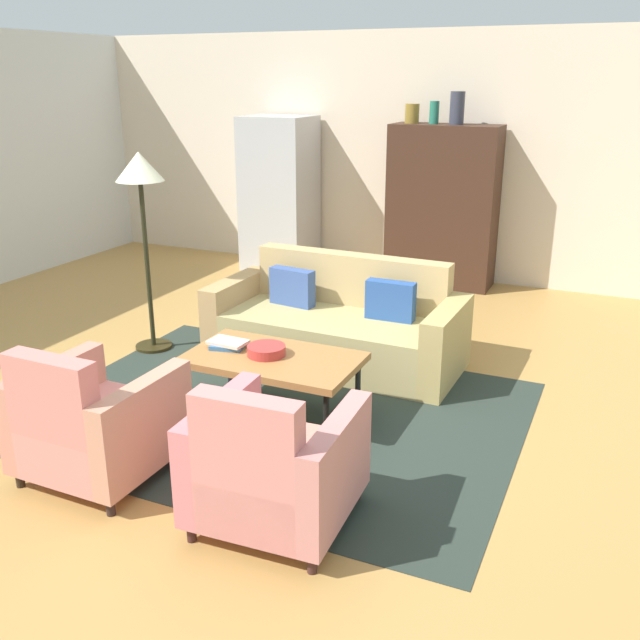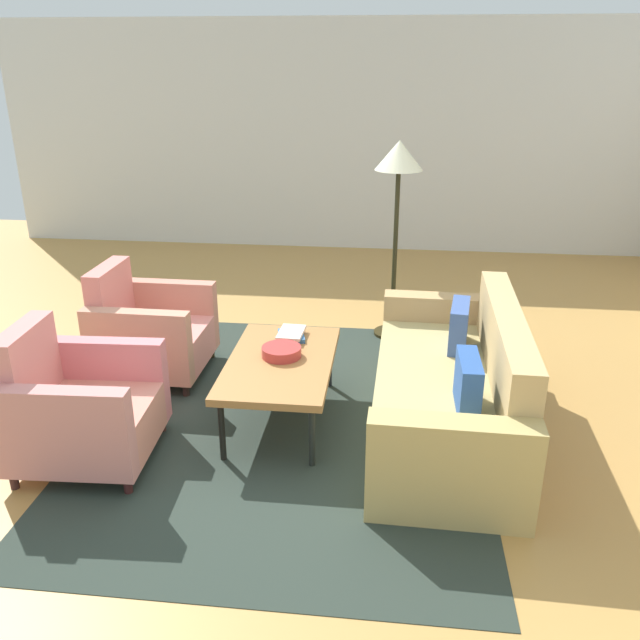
{
  "view_description": "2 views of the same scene",
  "coord_description": "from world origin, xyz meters",
  "px_view_note": "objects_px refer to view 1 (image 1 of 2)",
  "views": [
    {
      "loc": [
        2.06,
        -3.94,
        2.31
      ],
      "look_at": [
        0.09,
        0.46,
        0.64
      ],
      "focal_mm": 39.76,
      "sensor_mm": 36.0,
      "label": 1
    },
    {
      "loc": [
        3.84,
        0.81,
        2.35
      ],
      "look_at": [
        -0.33,
        0.33,
        0.67
      ],
      "focal_mm": 36.91,
      "sensor_mm": 36.0,
      "label": 2
    }
  ],
  "objects_px": {
    "coffee_table": "(273,361)",
    "book_stack": "(228,344)",
    "armchair_left": "(92,426)",
    "floor_lamp": "(141,185)",
    "couch": "(339,327)",
    "vase_tall": "(412,114)",
    "vase_round": "(434,112)",
    "fruit_bowl": "(266,350)",
    "cabinet": "(442,207)",
    "armchair_right": "(271,470)",
    "refrigerator": "(279,194)",
    "vase_small": "(457,108)"
  },
  "relations": [
    {
      "from": "vase_round",
      "to": "refrigerator",
      "type": "height_order",
      "value": "vase_round"
    },
    {
      "from": "couch",
      "to": "armchair_left",
      "type": "bearing_deg",
      "value": 77.0
    },
    {
      "from": "armchair_right",
      "to": "book_stack",
      "type": "xyz_separation_m",
      "value": [
        -0.97,
        1.18,
        0.14
      ]
    },
    {
      "from": "book_stack",
      "to": "vase_small",
      "type": "relative_size",
      "value": 0.81
    },
    {
      "from": "cabinet",
      "to": "floor_lamp",
      "type": "xyz_separation_m",
      "value": [
        -1.77,
        -3.07,
        0.54
      ]
    },
    {
      "from": "vase_tall",
      "to": "refrigerator",
      "type": "distance_m",
      "value": 1.89
    },
    {
      "from": "armchair_left",
      "to": "book_stack",
      "type": "height_order",
      "value": "armchair_left"
    },
    {
      "from": "armchair_right",
      "to": "floor_lamp",
      "type": "relative_size",
      "value": 0.51
    },
    {
      "from": "couch",
      "to": "vase_small",
      "type": "relative_size",
      "value": 6.17
    },
    {
      "from": "book_stack",
      "to": "cabinet",
      "type": "height_order",
      "value": "cabinet"
    },
    {
      "from": "fruit_bowl",
      "to": "refrigerator",
      "type": "height_order",
      "value": "refrigerator"
    },
    {
      "from": "book_stack",
      "to": "vase_tall",
      "type": "bearing_deg",
      "value": 87.89
    },
    {
      "from": "coffee_table",
      "to": "vase_tall",
      "type": "height_order",
      "value": "vase_tall"
    },
    {
      "from": "fruit_bowl",
      "to": "vase_tall",
      "type": "relative_size",
      "value": 1.29
    },
    {
      "from": "armchair_left",
      "to": "vase_small",
      "type": "height_order",
      "value": "vase_small"
    },
    {
      "from": "cabinet",
      "to": "floor_lamp",
      "type": "bearing_deg",
      "value": -119.99
    },
    {
      "from": "vase_small",
      "to": "refrigerator",
      "type": "height_order",
      "value": "vase_small"
    },
    {
      "from": "armchair_right",
      "to": "refrigerator",
      "type": "height_order",
      "value": "refrigerator"
    },
    {
      "from": "armchair_left",
      "to": "fruit_bowl",
      "type": "xyz_separation_m",
      "value": [
        0.55,
        1.17,
        0.15
      ]
    },
    {
      "from": "armchair_left",
      "to": "cabinet",
      "type": "xyz_separation_m",
      "value": [
        0.77,
        4.98,
        0.56
      ]
    },
    {
      "from": "coffee_table",
      "to": "floor_lamp",
      "type": "bearing_deg",
      "value": 155.19
    },
    {
      "from": "vase_round",
      "to": "fruit_bowl",
      "type": "bearing_deg",
      "value": -91.04
    },
    {
      "from": "book_stack",
      "to": "vase_round",
      "type": "bearing_deg",
      "value": 84.13
    },
    {
      "from": "cabinet",
      "to": "vase_tall",
      "type": "relative_size",
      "value": 8.62
    },
    {
      "from": "armchair_left",
      "to": "floor_lamp",
      "type": "xyz_separation_m",
      "value": [
        -1.0,
        1.91,
        1.1
      ]
    },
    {
      "from": "couch",
      "to": "armchair_right",
      "type": "height_order",
      "value": "armchair_right"
    },
    {
      "from": "armchair_left",
      "to": "book_stack",
      "type": "distance_m",
      "value": 1.21
    },
    {
      "from": "armchair_left",
      "to": "vase_small",
      "type": "distance_m",
      "value": 5.3
    },
    {
      "from": "couch",
      "to": "floor_lamp",
      "type": "distance_m",
      "value": 2.03
    },
    {
      "from": "couch",
      "to": "book_stack",
      "type": "distance_m",
      "value": 1.24
    },
    {
      "from": "armchair_right",
      "to": "cabinet",
      "type": "distance_m",
      "value": 5.03
    },
    {
      "from": "coffee_table",
      "to": "book_stack",
      "type": "xyz_separation_m",
      "value": [
        -0.37,
        0.02,
        0.07
      ]
    },
    {
      "from": "book_stack",
      "to": "vase_tall",
      "type": "distance_m",
      "value": 4.05
    },
    {
      "from": "armchair_left",
      "to": "armchair_right",
      "type": "xyz_separation_m",
      "value": [
        1.2,
        0.0,
        0.0
      ]
    },
    {
      "from": "couch",
      "to": "refrigerator",
      "type": "relative_size",
      "value": 1.15
    },
    {
      "from": "couch",
      "to": "coffee_table",
      "type": "relative_size",
      "value": 1.77
    },
    {
      "from": "book_stack",
      "to": "refrigerator",
      "type": "height_order",
      "value": "refrigerator"
    },
    {
      "from": "armchair_right",
      "to": "vase_round",
      "type": "xyz_separation_m",
      "value": [
        -0.59,
        4.97,
        1.58
      ]
    },
    {
      "from": "armchair_right",
      "to": "refrigerator",
      "type": "distance_m",
      "value": 5.49
    },
    {
      "from": "armchair_right",
      "to": "refrigerator",
      "type": "bearing_deg",
      "value": 113.98
    },
    {
      "from": "fruit_bowl",
      "to": "cabinet",
      "type": "relative_size",
      "value": 0.15
    },
    {
      "from": "coffee_table",
      "to": "book_stack",
      "type": "bearing_deg",
      "value": 177.43
    },
    {
      "from": "vase_tall",
      "to": "floor_lamp",
      "type": "height_order",
      "value": "vase_tall"
    },
    {
      "from": "couch",
      "to": "refrigerator",
      "type": "distance_m",
      "value": 3.19
    },
    {
      "from": "cabinet",
      "to": "vase_small",
      "type": "height_order",
      "value": "vase_small"
    },
    {
      "from": "coffee_table",
      "to": "vase_round",
      "type": "xyz_separation_m",
      "value": [
        0.02,
        3.8,
        1.5
      ]
    },
    {
      "from": "fruit_bowl",
      "to": "vase_tall",
      "type": "bearing_deg",
      "value": 92.73
    },
    {
      "from": "couch",
      "to": "vase_tall",
      "type": "height_order",
      "value": "vase_tall"
    },
    {
      "from": "fruit_bowl",
      "to": "cabinet",
      "type": "xyz_separation_m",
      "value": [
        0.22,
        3.81,
        0.41
      ]
    },
    {
      "from": "vase_tall",
      "to": "vase_round",
      "type": "relative_size",
      "value": 0.86
    }
  ]
}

